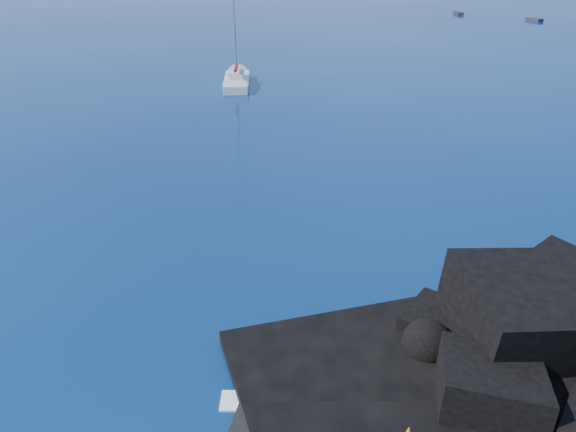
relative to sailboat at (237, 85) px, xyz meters
The scene contains 4 objects.
surf_foam 46.13m from the sailboat, 73.74° to the right, with size 10.00×8.00×0.06m, color white, non-canonical shape.
sailboat is the anchor object (origin of this frame).
distant_boat_a 90.39m from the sailboat, 65.10° to the left, with size 1.32×4.26×0.57m, color #232327.
distant_boat_b 86.06m from the sailboat, 53.31° to the left, with size 1.31×4.21×0.56m, color #252429.
Camera 1 is at (3.13, -10.64, 12.86)m, focal length 35.00 mm.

